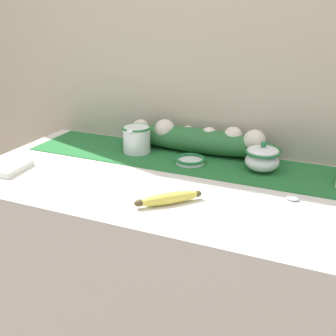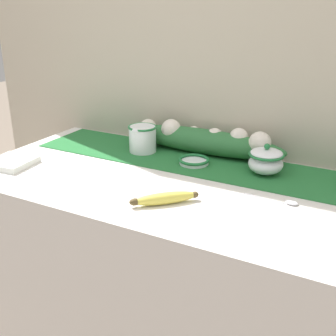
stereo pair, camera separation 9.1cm
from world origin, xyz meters
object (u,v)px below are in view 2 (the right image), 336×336
(banana, at_px, (165,198))
(spoon, at_px, (287,203))
(small_dish, at_px, (194,161))
(cream_pitcher, at_px, (143,138))
(napkin_stack, at_px, (12,162))
(sugar_bowl, at_px, (266,161))

(banana, distance_m, spoon, 0.34)
(small_dish, bearing_deg, banana, -80.00)
(cream_pitcher, bearing_deg, banana, -51.12)
(spoon, distance_m, napkin_stack, 0.92)
(spoon, xyz_separation_m, napkin_stack, (-0.91, -0.14, 0.01))
(small_dish, xyz_separation_m, banana, (0.06, -0.32, 0.00))
(cream_pitcher, height_order, small_dish, cream_pitcher)
(banana, bearing_deg, sugar_bowl, 61.72)
(sugar_bowl, relative_size, napkin_stack, 0.83)
(cream_pitcher, distance_m, sugar_bowl, 0.47)
(cream_pitcher, distance_m, small_dish, 0.23)
(banana, height_order, spoon, banana)
(small_dish, bearing_deg, spoon, -23.76)
(sugar_bowl, distance_m, napkin_stack, 0.86)
(napkin_stack, bearing_deg, banana, -1.43)
(cream_pitcher, distance_m, spoon, 0.62)
(banana, distance_m, napkin_stack, 0.61)
(spoon, relative_size, napkin_stack, 1.16)
(cream_pitcher, relative_size, small_dish, 1.16)
(small_dish, relative_size, spoon, 0.67)
(banana, bearing_deg, napkin_stack, 178.57)
(sugar_bowl, height_order, napkin_stack, sugar_bowl)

